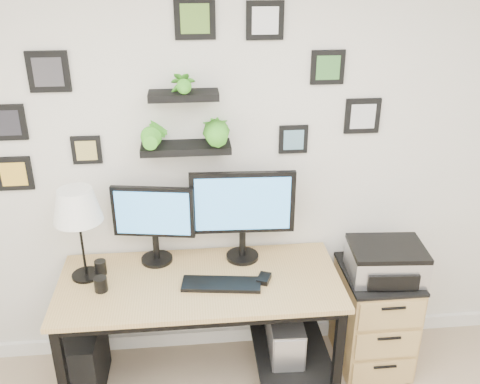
{
  "coord_description": "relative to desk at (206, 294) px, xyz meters",
  "views": [
    {
      "loc": [
        -0.28,
        -0.92,
        2.48
      ],
      "look_at": [
        -0.0,
        1.83,
        1.2
      ],
      "focal_mm": 40.0,
      "sensor_mm": 36.0,
      "label": 1
    }
  ],
  "objects": [
    {
      "name": "mouse",
      "position": [
        0.33,
        -0.08,
        0.14
      ],
      "size": [
        0.1,
        0.12,
        0.03
      ],
      "primitive_type": "cube",
      "rotation": [
        0.0,
        0.0,
        -0.4
      ],
      "color": "black",
      "rests_on": "desk"
    },
    {
      "name": "pc_tower_grey",
      "position": [
        0.47,
        0.0,
        -0.41
      ],
      "size": [
        0.21,
        0.45,
        0.44
      ],
      "color": "gray",
      "rests_on": "ground"
    },
    {
      "name": "table_lamp",
      "position": [
        -0.68,
        0.07,
        0.56
      ],
      "size": [
        0.27,
        0.27,
        0.55
      ],
      "color": "black",
      "rests_on": "desk"
    },
    {
      "name": "pc_tower_black",
      "position": [
        -0.73,
        -0.01,
        -0.41
      ],
      "size": [
        0.2,
        0.44,
        0.44
      ],
      "primitive_type": "cube",
      "rotation": [
        0.0,
        0.0,
        -0.02
      ],
      "color": "black",
      "rests_on": "ground"
    },
    {
      "name": "room",
      "position": [
        0.22,
        0.32,
        -0.58
      ],
      "size": [
        4.0,
        4.0,
        4.0
      ],
      "color": "tan",
      "rests_on": "ground"
    },
    {
      "name": "printer",
      "position": [
        1.08,
        0.03,
        0.14
      ],
      "size": [
        0.46,
        0.38,
        0.2
      ],
      "color": "silver",
      "rests_on": "file_cabinet"
    },
    {
      "name": "pen_cup",
      "position": [
        -0.6,
        0.09,
        0.17
      ],
      "size": [
        0.07,
        0.07,
        0.09
      ],
      "primitive_type": "cylinder",
      "color": "black",
      "rests_on": "desk"
    },
    {
      "name": "monitor_right",
      "position": [
        0.23,
        0.17,
        0.46
      ],
      "size": [
        0.61,
        0.2,
        0.57
      ],
      "color": "black",
      "rests_on": "desk"
    },
    {
      "name": "wall_decor",
      "position": [
        -0.08,
        0.26,
        1.04
      ],
      "size": [
        2.21,
        0.18,
        1.04
      ],
      "color": "black",
      "rests_on": "ground"
    },
    {
      "name": "file_cabinet",
      "position": [
        1.06,
        0.06,
        -0.29
      ],
      "size": [
        0.43,
        0.53,
        0.67
      ],
      "color": "tan",
      "rests_on": "ground"
    },
    {
      "name": "desk",
      "position": [
        0.0,
        0.0,
        0.0
      ],
      "size": [
        1.6,
        0.7,
        0.75
      ],
      "color": "tan",
      "rests_on": "ground"
    },
    {
      "name": "mug",
      "position": [
        -0.58,
        -0.08,
        0.16
      ],
      "size": [
        0.07,
        0.07,
        0.08
      ],
      "primitive_type": "cylinder",
      "color": "black",
      "rests_on": "desk"
    },
    {
      "name": "keyboard",
      "position": [
        0.08,
        -0.1,
        0.13
      ],
      "size": [
        0.45,
        0.2,
        0.02
      ],
      "primitive_type": "cube",
      "rotation": [
        0.0,
        0.0,
        -0.14
      ],
      "color": "black",
      "rests_on": "desk"
    },
    {
      "name": "monitor_left",
      "position": [
        -0.29,
        0.19,
        0.41
      ],
      "size": [
        0.48,
        0.22,
        0.49
      ],
      "color": "black",
      "rests_on": "desk"
    }
  ]
}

